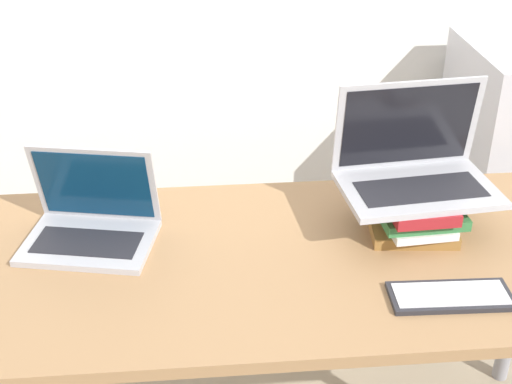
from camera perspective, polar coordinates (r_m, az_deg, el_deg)
name	(u,v)px	position (r m, az deg, el deg)	size (l,w,h in m)	color
desk	(273,281)	(1.78, 1.41, -7.12)	(1.75, 0.73, 0.76)	#9E754C
laptop_left	(91,223)	(1.82, -13.05, -2.41)	(0.35, 0.29, 0.24)	#B2B2B7
book_stack	(413,212)	(1.85, 12.45, -1.54)	(0.23, 0.26, 0.11)	olive
laptop_on_books	(415,167)	(1.83, 12.57, 1.93)	(0.40, 0.28, 0.26)	#B2B2B7
wireless_keyboard	(451,296)	(1.65, 15.30, -8.03)	(0.27, 0.12, 0.01)	#28282D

